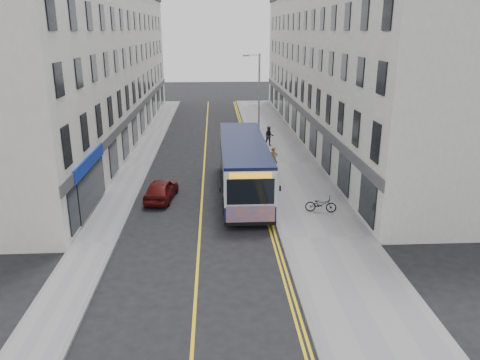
{
  "coord_description": "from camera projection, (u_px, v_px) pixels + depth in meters",
  "views": [
    {
      "loc": [
        0.84,
        -21.67,
        9.73
      ],
      "look_at": [
        2.21,
        3.39,
        1.6
      ],
      "focal_mm": 35.0,
      "sensor_mm": 36.0,
      "label": 1
    }
  ],
  "objects": [
    {
      "name": "kerb_east",
      "position": [
        257.0,
        164.0,
        35.13
      ],
      "size": [
        0.18,
        64.0,
        0.13
      ],
      "primitive_type": "cube",
      "color": "slate",
      "rests_on": "ground"
    },
    {
      "name": "pedestrian_far",
      "position": [
        269.0,
        136.0,
        40.08
      ],
      "size": [
        0.85,
        0.67,
        1.68
      ],
      "primitive_type": "imported",
      "rotation": [
        0.0,
        0.0,
        0.05
      ],
      "color": "#222227",
      "rests_on": "pavement_east"
    },
    {
      "name": "pavement_west",
      "position": [
        137.0,
        166.0,
        34.66
      ],
      "size": [
        2.0,
        64.0,
        0.12
      ],
      "primitive_type": "cube",
      "color": "gray",
      "rests_on": "ground"
    },
    {
      "name": "kerb_west",
      "position": [
        150.0,
        165.0,
        34.71
      ],
      "size": [
        0.18,
        64.0,
        0.13
      ],
      "primitive_type": "cube",
      "color": "slate",
      "rests_on": "ground"
    },
    {
      "name": "city_bus",
      "position": [
        243.0,
        165.0,
        28.43
      ],
      "size": [
        2.68,
        11.5,
        3.34
      ],
      "color": "black",
      "rests_on": "ground"
    },
    {
      "name": "terrace_west",
      "position": [
        102.0,
        67.0,
        41.01
      ],
      "size": [
        6.0,
        46.0,
        13.0
      ],
      "primitive_type": "cube",
      "color": "white",
      "rests_on": "ground"
    },
    {
      "name": "bicycle",
      "position": [
        321.0,
        204.0,
        25.62
      ],
      "size": [
        1.78,
        0.9,
        0.89
      ],
      "primitive_type": "imported",
      "rotation": [
        0.0,
        0.0,
        1.38
      ],
      "color": "black",
      "rests_on": "pavement_east"
    },
    {
      "name": "streetlamp",
      "position": [
        258.0,
        102.0,
        35.7
      ],
      "size": [
        1.32,
        0.18,
        8.0
      ],
      "color": "#93969B",
      "rests_on": "ground"
    },
    {
      "name": "pedestrian_near",
      "position": [
        274.0,
        159.0,
        33.02
      ],
      "size": [
        0.63,
        0.42,
        1.69
      ],
      "primitive_type": "imported",
      "rotation": [
        0.0,
        0.0,
        0.03
      ],
      "color": "olive",
      "rests_on": "pavement_east"
    },
    {
      "name": "car_maroon",
      "position": [
        161.0,
        189.0,
        27.79
      ],
      "size": [
        2.0,
        3.91,
        1.27
      ],
      "primitive_type": "imported",
      "rotation": [
        0.0,
        0.0,
        3.01
      ],
      "color": "#530F0D",
      "rests_on": "ground"
    },
    {
      "name": "road_dbl_yellow_outer",
      "position": [
        254.0,
        165.0,
        35.13
      ],
      "size": [
        0.1,
        64.0,
        0.01
      ],
      "primitive_type": "cube",
      "color": "yellow",
      "rests_on": "ground"
    },
    {
      "name": "ground",
      "position": [
        200.0,
        232.0,
        23.54
      ],
      "size": [
        140.0,
        140.0,
        0.0
      ],
      "primitive_type": "plane",
      "color": "black",
      "rests_on": "ground"
    },
    {
      "name": "road_centre_line",
      "position": [
        204.0,
        165.0,
        34.94
      ],
      "size": [
        0.12,
        64.0,
        0.01
      ],
      "primitive_type": "cube",
      "color": "yellow",
      "rests_on": "ground"
    },
    {
      "name": "pavement_east",
      "position": [
        287.0,
        163.0,
        35.25
      ],
      "size": [
        4.5,
        64.0,
        0.12
      ],
      "primitive_type": "cube",
      "color": "gray",
      "rests_on": "ground"
    },
    {
      "name": "road_dbl_yellow_inner",
      "position": [
        251.0,
        165.0,
        35.12
      ],
      "size": [
        0.1,
        64.0,
        0.01
      ],
      "primitive_type": "cube",
      "color": "yellow",
      "rests_on": "ground"
    },
    {
      "name": "terrace_east",
      "position": [
        332.0,
        66.0,
        42.08
      ],
      "size": [
        6.0,
        46.0,
        13.0
      ],
      "primitive_type": "cube",
      "color": "silver",
      "rests_on": "ground"
    },
    {
      "name": "car_white",
      "position": [
        240.0,
        131.0,
        43.6
      ],
      "size": [
        1.38,
        3.91,
        1.29
      ],
      "primitive_type": "imported",
      "rotation": [
        0.0,
        0.0,
        0.0
      ],
      "color": "silver",
      "rests_on": "ground"
    }
  ]
}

